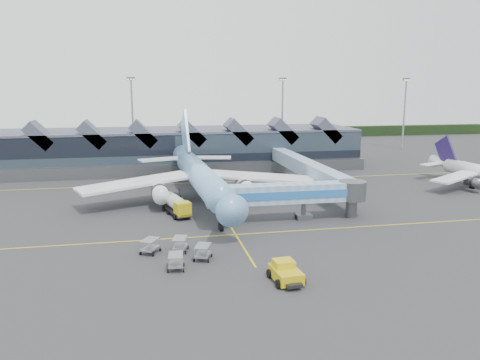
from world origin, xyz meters
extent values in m
plane|color=#2C2C2E|center=(0.00, 0.00, 0.00)|extent=(260.00, 260.00, 0.00)
cube|color=gold|center=(0.00, -8.00, 0.01)|extent=(120.00, 0.25, 0.01)
cube|color=gold|center=(0.00, 28.00, 0.01)|extent=(120.00, 0.25, 0.01)
cube|color=gold|center=(0.00, 10.00, 0.01)|extent=(0.25, 60.00, 0.01)
cube|color=black|center=(0.00, 110.00, 2.00)|extent=(260.00, 4.00, 4.00)
cube|color=black|center=(-5.00, 48.00, 4.50)|extent=(90.00, 20.00, 9.00)
cube|color=#474E5F|center=(-5.00, 48.00, 9.20)|extent=(90.00, 20.00, 0.60)
cube|color=#505257|center=(-5.00, 37.00, 1.30)|extent=(90.00, 2.50, 2.60)
cube|color=#474E5F|center=(-34.00, 41.00, 9.30)|extent=(6.43, 6.00, 6.43)
cube|color=#474E5F|center=(-23.00, 41.00, 9.30)|extent=(6.43, 6.00, 6.43)
cube|color=#474E5F|center=(-12.00, 41.00, 9.30)|extent=(6.43, 6.00, 6.43)
cube|color=#474E5F|center=(-1.00, 41.00, 9.30)|extent=(6.43, 6.00, 6.43)
cube|color=#474E5F|center=(10.00, 41.00, 9.30)|extent=(6.43, 6.00, 6.43)
cube|color=#474E5F|center=(21.00, 41.00, 9.30)|extent=(6.43, 6.00, 6.43)
cube|color=#474E5F|center=(32.00, 41.00, 9.30)|extent=(6.43, 6.00, 6.43)
cylinder|color=gray|center=(-15.00, 72.00, 11.00)|extent=(0.56, 0.56, 22.00)
cube|color=#505257|center=(-15.00, 72.00, 22.00)|extent=(2.40, 0.50, 0.90)
cylinder|color=gray|center=(30.00, 72.00, 11.00)|extent=(0.56, 0.56, 22.00)
cube|color=#505257|center=(30.00, 72.00, 22.00)|extent=(2.40, 0.50, 0.90)
cylinder|color=gray|center=(70.00, 70.00, 11.00)|extent=(0.56, 0.56, 22.00)
cube|color=#505257|center=(70.00, 70.00, 22.00)|extent=(2.40, 0.50, 0.90)
cylinder|color=#6798D2|center=(-2.42, 10.50, 4.58)|extent=(5.92, 34.56, 4.24)
cone|color=#6798D2|center=(-1.43, -9.62, 4.58)|extent=(4.53, 6.10, 4.24)
cube|color=black|center=(-1.40, -10.36, 5.47)|extent=(1.63, 0.41, 0.48)
cone|color=#6798D2|center=(-3.45, 31.60, 4.90)|extent=(4.62, 8.06, 4.24)
cube|color=white|center=(-13.33, 11.40, 3.84)|extent=(20.30, 12.82, 1.40)
cube|color=white|center=(8.35, 12.46, 3.84)|extent=(20.29, 11.22, 1.40)
cylinder|color=white|center=(-9.53, 7.69, 2.77)|extent=(2.92, 6.02, 2.63)
cylinder|color=white|center=(4.93, 8.40, 2.77)|extent=(2.92, 6.02, 2.63)
cube|color=#6798D2|center=(-3.35, 29.64, 9.32)|extent=(1.03, 10.87, 11.69)
cube|color=white|center=(-8.60, 29.88, 4.90)|extent=(9.46, 5.85, 0.28)
cube|color=white|center=(1.84, 30.39, 4.90)|extent=(9.34, 5.09, 0.28)
cylinder|color=#505257|center=(-1.63, -5.69, 1.23)|extent=(0.31, 0.31, 2.46)
cylinder|color=#505257|center=(-6.09, 11.80, 1.23)|extent=(0.31, 0.31, 2.46)
cylinder|color=#505257|center=(1.11, 12.15, 1.23)|extent=(0.31, 0.31, 2.46)
cylinder|color=black|center=(-1.63, -5.69, 0.44)|extent=(0.58, 1.59, 1.57)
cone|color=white|center=(51.85, 23.16, 3.31)|extent=(3.49, 4.95, 2.87)
cube|color=white|center=(46.83, 10.92, 2.59)|extent=(12.35, 8.60, 0.96)
cylinder|color=#505257|center=(49.37, 8.91, 1.87)|extent=(2.25, 3.66, 1.78)
cube|color=#281A4F|center=(52.01, 22.03, 5.96)|extent=(1.34, 6.44, 6.99)
cube|color=white|center=(48.78, 21.86, 3.31)|extent=(5.82, 3.92, 0.24)
cube|color=white|center=(55.17, 22.77, 3.31)|extent=(5.64, 2.55, 0.24)
cylinder|color=#505257|center=(51.06, 11.47, 0.83)|extent=(0.27, 0.27, 1.66)
cube|color=#7CA2CF|center=(8.56, -2.62, 4.15)|extent=(19.23, 3.14, 2.78)
cube|color=#2467B7|center=(8.54, -4.11, 4.15)|extent=(19.19, 0.38, 1.15)
cube|color=#7CA2CF|center=(-2.00, -2.48, 4.15)|extent=(2.54, 3.10, 2.88)
cylinder|color=#505257|center=(11.44, -2.66, 2.08)|extent=(0.67, 0.67, 4.15)
cube|color=#505257|center=(11.44, -2.66, 0.43)|extent=(2.33, 1.95, 0.86)
cylinder|color=black|center=(10.48, -2.65, 0.34)|extent=(0.40, 0.87, 0.86)
cylinder|color=black|center=(12.40, -2.67, 0.34)|extent=(0.40, 0.87, 0.86)
cylinder|color=#505257|center=(19.11, -2.77, 4.15)|extent=(4.22, 4.22, 2.88)
cylinder|color=#505257|center=(19.11, -2.77, 2.08)|extent=(1.73, 1.73, 4.15)
cube|color=black|center=(-7.20, 3.86, 0.69)|extent=(4.23, 8.57, 0.46)
cube|color=gold|center=(-6.41, 0.83, 1.66)|extent=(2.65, 2.52, 2.03)
cube|color=black|center=(-6.22, 0.12, 2.12)|extent=(1.99, 0.64, 0.92)
cylinder|color=#BBBBC0|center=(-7.48, 4.93, 1.93)|extent=(3.39, 5.70, 2.12)
sphere|color=#BBBBC0|center=(-8.15, 7.51, 1.93)|extent=(2.03, 2.03, 2.03)
sphere|color=#BBBBC0|center=(-6.80, 2.34, 1.93)|extent=(2.03, 2.03, 2.03)
cylinder|color=black|center=(-7.62, 0.90, 0.46)|extent=(0.54, 0.97, 0.92)
cylinder|color=black|center=(-5.39, 1.48, 0.46)|extent=(0.54, 0.97, 0.92)
cylinder|color=black|center=(-8.43, 4.01, 0.46)|extent=(0.54, 0.97, 0.92)
cylinder|color=black|center=(-6.20, 4.59, 0.46)|extent=(0.54, 0.97, 0.92)
cylinder|color=black|center=(-9.01, 6.24, 0.46)|extent=(0.54, 0.97, 0.92)
cylinder|color=black|center=(-6.78, 6.82, 0.46)|extent=(0.54, 0.97, 0.92)
cube|color=gold|center=(2.13, -24.28, 0.80)|extent=(2.82, 4.30, 1.14)
cube|color=gold|center=(2.08, -23.59, 1.66)|extent=(2.19, 1.98, 0.80)
cube|color=black|center=(2.30, -26.45, 0.52)|extent=(1.67, 1.03, 0.34)
cylinder|color=black|center=(0.92, -25.74, 0.46)|extent=(0.41, 0.94, 0.92)
cylinder|color=black|center=(3.55, -25.55, 0.46)|extent=(0.41, 0.94, 0.92)
cylinder|color=black|center=(0.72, -23.01, 0.46)|extent=(0.41, 0.94, 0.92)
cylinder|color=black|center=(3.34, -22.81, 0.46)|extent=(0.41, 0.94, 0.92)
cube|color=gray|center=(-7.85, -13.14, 0.62)|extent=(2.12, 2.77, 0.17)
cube|color=gray|center=(-7.85, -13.14, 1.68)|extent=(2.12, 2.77, 0.09)
cylinder|color=black|center=(-6.82, -12.48, 0.20)|extent=(0.23, 0.42, 0.40)
cube|color=gray|center=(-5.46, -16.40, 0.62)|extent=(2.31, 2.85, 0.17)
cube|color=gray|center=(-5.46, -16.40, 1.68)|extent=(2.31, 2.85, 0.09)
cylinder|color=black|center=(-4.36, -15.84, 0.20)|extent=(0.26, 0.43, 0.40)
cube|color=gray|center=(-11.40, -13.05, 0.62)|extent=(2.56, 2.92, 0.17)
cube|color=gray|center=(-11.40, -13.05, 1.68)|extent=(2.56, 2.92, 0.09)
cylinder|color=black|center=(-10.23, -12.67, 0.20)|extent=(0.31, 0.42, 0.40)
cube|color=gray|center=(-8.71, -18.79, 0.62)|extent=(1.80, 2.61, 0.17)
cube|color=gray|center=(-8.71, -18.79, 1.68)|extent=(1.80, 2.61, 0.09)
cylinder|color=black|center=(-7.78, -17.98, 0.20)|extent=(0.17, 0.41, 0.40)
camera|label=1|loc=(-11.36, -67.50, 19.58)|focal=35.00mm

